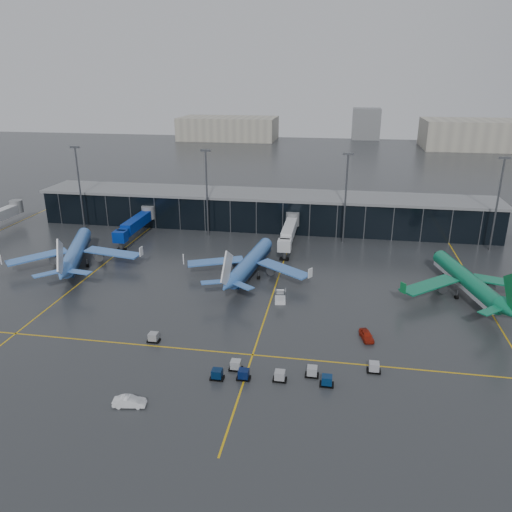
% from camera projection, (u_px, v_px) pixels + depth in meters
% --- Properties ---
extents(ground, '(600.00, 600.00, 0.00)m').
position_uv_depth(ground, '(217.00, 312.00, 101.51)').
color(ground, '#282B2D').
rests_on(ground, ground).
extents(terminal_pier, '(142.00, 17.00, 10.70)m').
position_uv_depth(terminal_pier, '(264.00, 210.00, 157.06)').
color(terminal_pier, black).
rests_on(terminal_pier, ground).
extents(jet_bridges, '(94.00, 27.50, 7.20)m').
position_uv_depth(jet_bridges, '(135.00, 224.00, 145.24)').
color(jet_bridges, '#595B60').
rests_on(jet_bridges, ground).
extents(flood_masts, '(203.00, 0.50, 25.50)m').
position_uv_depth(flood_masts, '(275.00, 192.00, 142.28)').
color(flood_masts, '#595B60').
rests_on(flood_masts, ground).
extents(distant_hangars, '(260.00, 71.00, 22.00)m').
position_uv_depth(distant_hangars, '(382.00, 131.00, 340.75)').
color(distant_hangars, '#B2AD99').
rests_on(distant_hangars, ground).
extents(taxi_lines, '(220.00, 120.00, 0.02)m').
position_uv_depth(taxi_lines, '(273.00, 294.00, 109.76)').
color(taxi_lines, gold).
rests_on(taxi_lines, ground).
extents(airliner_arkefly, '(45.10, 47.99, 11.94)m').
position_uv_depth(airliner_arkefly, '(75.00, 243.00, 124.50)').
color(airliner_arkefly, '#3D74CB').
rests_on(airliner_arkefly, ground).
extents(airliner_klm_near, '(36.28, 40.15, 11.21)m').
position_uv_depth(airliner_klm_near, '(251.00, 253.00, 118.20)').
color(airliner_klm_near, '#3B6FC1').
rests_on(airliner_klm_near, ground).
extents(airliner_aer_lingus, '(41.07, 44.47, 11.61)m').
position_uv_depth(airliner_aer_lingus, '(468.00, 270.00, 107.39)').
color(airliner_aer_lingus, '#0D704C').
rests_on(airliner_aer_lingus, ground).
extents(baggage_carts, '(41.03, 11.08, 1.70)m').
position_uv_depth(baggage_carts, '(266.00, 368.00, 80.77)').
color(baggage_carts, black).
rests_on(baggage_carts, ground).
extents(mobile_airstair, '(2.59, 3.45, 3.45)m').
position_uv_depth(mobile_airstair, '(280.00, 298.00, 105.86)').
color(mobile_airstair, silver).
rests_on(mobile_airstair, ground).
extents(service_van_red, '(3.03, 5.00, 1.59)m').
position_uv_depth(service_van_red, '(367.00, 335.00, 90.90)').
color(service_van_red, '#A01D0C').
rests_on(service_van_red, ground).
extents(service_van_white, '(4.99, 2.38, 1.58)m').
position_uv_depth(service_van_white, '(129.00, 402.00, 72.50)').
color(service_van_white, white).
rests_on(service_van_white, ground).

